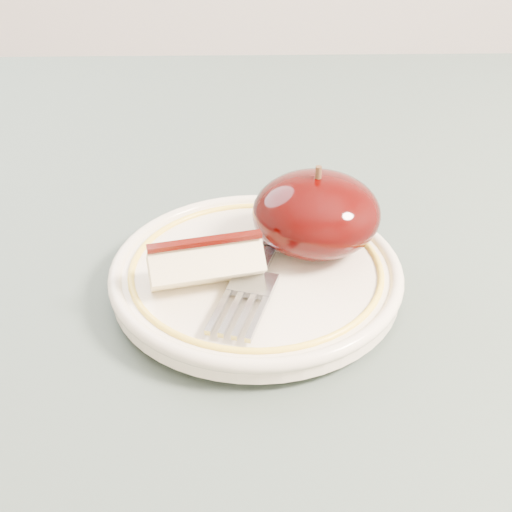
{
  "coord_description": "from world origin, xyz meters",
  "views": [
    {
      "loc": [
        0.04,
        -0.4,
        1.03
      ],
      "look_at": [
        0.05,
        -0.02,
        0.78
      ],
      "focal_mm": 50.0,
      "sensor_mm": 36.0,
      "label": 1
    }
  ],
  "objects_px": {
    "apple_half": "(316,213)",
    "fork": "(269,250)",
    "table": "(187,366)",
    "plate": "(256,274)"
  },
  "relations": [
    {
      "from": "apple_half",
      "to": "fork",
      "type": "relative_size",
      "value": 0.44
    },
    {
      "from": "table",
      "to": "plate",
      "type": "relative_size",
      "value": 4.78
    },
    {
      "from": "plate",
      "to": "fork",
      "type": "distance_m",
      "value": 0.02
    },
    {
      "from": "table",
      "to": "apple_half",
      "type": "relative_size",
      "value": 10.73
    },
    {
      "from": "plate",
      "to": "apple_half",
      "type": "height_order",
      "value": "apple_half"
    },
    {
      "from": "table",
      "to": "fork",
      "type": "distance_m",
      "value": 0.13
    },
    {
      "from": "apple_half",
      "to": "fork",
      "type": "bearing_deg",
      "value": -161.37
    },
    {
      "from": "fork",
      "to": "plate",
      "type": "bearing_deg",
      "value": 165.01
    },
    {
      "from": "apple_half",
      "to": "fork",
      "type": "height_order",
      "value": "apple_half"
    },
    {
      "from": "apple_half",
      "to": "table",
      "type": "bearing_deg",
      "value": -179.92
    }
  ]
}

